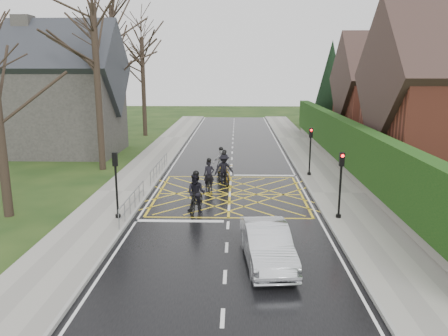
{
  "coord_description": "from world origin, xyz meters",
  "views": [
    {
      "loc": [
        0.36,
        -23.53,
        6.85
      ],
      "look_at": [
        -0.35,
        0.93,
        1.3
      ],
      "focal_mm": 35.0,
      "sensor_mm": 36.0,
      "label": 1
    }
  ],
  "objects_px": {
    "cyclist_back": "(196,197)",
    "cyclist_mid": "(224,172)",
    "cyclist_rear": "(209,179)",
    "car": "(267,244)",
    "cyclist_lead": "(224,169)",
    "cyclist_front": "(221,166)"
  },
  "relations": [
    {
      "from": "cyclist_lead",
      "to": "car",
      "type": "relative_size",
      "value": 0.48
    },
    {
      "from": "cyclist_front",
      "to": "cyclist_rear",
      "type": "bearing_deg",
      "value": -118.9
    },
    {
      "from": "cyclist_mid",
      "to": "cyclist_front",
      "type": "height_order",
      "value": "cyclist_mid"
    },
    {
      "from": "cyclist_back",
      "to": "car",
      "type": "height_order",
      "value": "cyclist_back"
    },
    {
      "from": "cyclist_mid",
      "to": "cyclist_front",
      "type": "relative_size",
      "value": 1.06
    },
    {
      "from": "cyclist_lead",
      "to": "cyclist_front",
      "type": "bearing_deg",
      "value": 85.52
    },
    {
      "from": "car",
      "to": "cyclist_back",
      "type": "bearing_deg",
      "value": 112.62
    },
    {
      "from": "cyclist_front",
      "to": "cyclist_lead",
      "type": "height_order",
      "value": "cyclist_front"
    },
    {
      "from": "cyclist_rear",
      "to": "cyclist_back",
      "type": "distance_m",
      "value": 4.18
    },
    {
      "from": "cyclist_back",
      "to": "cyclist_lead",
      "type": "height_order",
      "value": "cyclist_back"
    },
    {
      "from": "car",
      "to": "cyclist_front",
      "type": "bearing_deg",
      "value": 93.54
    },
    {
      "from": "cyclist_front",
      "to": "car",
      "type": "height_order",
      "value": "cyclist_front"
    },
    {
      "from": "cyclist_back",
      "to": "cyclist_front",
      "type": "bearing_deg",
      "value": 94.23
    },
    {
      "from": "cyclist_mid",
      "to": "cyclist_lead",
      "type": "relative_size",
      "value": 1.05
    },
    {
      "from": "cyclist_back",
      "to": "cyclist_mid",
      "type": "height_order",
      "value": "cyclist_back"
    },
    {
      "from": "cyclist_mid",
      "to": "cyclist_front",
      "type": "xyz_separation_m",
      "value": [
        -0.24,
        1.69,
        -0.0
      ]
    },
    {
      "from": "cyclist_rear",
      "to": "cyclist_lead",
      "type": "bearing_deg",
      "value": 65.59
    },
    {
      "from": "cyclist_rear",
      "to": "cyclist_mid",
      "type": "distance_m",
      "value": 1.61
    },
    {
      "from": "cyclist_back",
      "to": "cyclist_mid",
      "type": "relative_size",
      "value": 0.99
    },
    {
      "from": "cyclist_mid",
      "to": "cyclist_lead",
      "type": "height_order",
      "value": "cyclist_mid"
    },
    {
      "from": "cyclist_rear",
      "to": "cyclist_back",
      "type": "xyz_separation_m",
      "value": [
        -0.36,
        -4.16,
        0.19
      ]
    },
    {
      "from": "cyclist_rear",
      "to": "car",
      "type": "bearing_deg",
      "value": -79.78
    }
  ]
}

